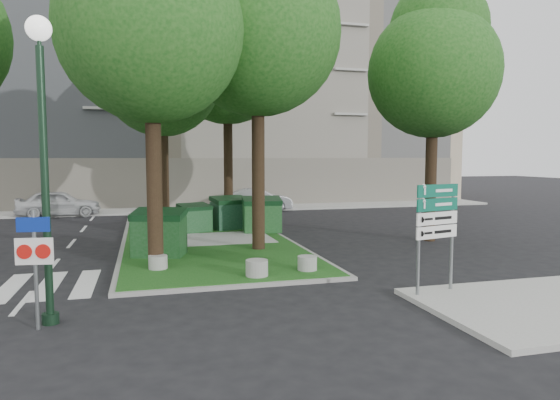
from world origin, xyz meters
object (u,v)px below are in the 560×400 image
object	(u,v)px
dumpster_b	(195,218)
bollard_mid	(257,268)
litter_bin	(252,218)
tree_median_near_left	(154,12)
car_white	(59,203)
tree_median_mid	(163,66)
tree_median_far	(229,52)
bollard_right	(307,263)
tree_median_near_right	(260,16)
car_silver	(258,200)
dumpster_c	(230,213)
tree_street_right	(435,60)
dumpster_a	(159,233)
dumpster_d	(262,215)
traffic_sign_pole	(35,253)
directional_sign	(436,221)
street_lamp	(43,134)
bollard_left	(158,262)

from	to	relation	value
dumpster_b	bollard_mid	bearing A→B (deg)	-105.39
dumpster_b	litter_bin	distance (m)	3.05
tree_median_near_left	car_white	size ratio (longest dim) A/B	2.43
tree_median_near_left	dumpster_b	world-z (taller)	tree_median_near_left
tree_median_mid	bollard_mid	distance (m)	10.92
tree_median_far	bollard_right	bearing A→B (deg)	-88.42
tree_median_near_right	bollard_right	bearing A→B (deg)	-82.02
litter_bin	car_silver	distance (m)	7.32
car_white	dumpster_c	bearing A→B (deg)	-137.13
tree_street_right	dumpster_a	distance (m)	12.14
dumpster_d	traffic_sign_pole	xyz separation A→B (m)	(-6.80, -10.24, 0.64)
dumpster_c	dumpster_d	size ratio (longest dim) A/B	1.04
dumpster_c	car_silver	distance (m)	8.42
directional_sign	dumpster_a	bearing A→B (deg)	121.20
tree_median_near_left	tree_median_near_right	size ratio (longest dim) A/B	0.92
tree_median_near_right	directional_sign	size ratio (longest dim) A/B	4.51
tree_street_right	dumpster_c	distance (m)	10.50
tree_median_mid	bollard_right	world-z (taller)	tree_median_mid
tree_median_near_right	litter_bin	size ratio (longest dim) A/B	17.41
bollard_mid	car_white	bearing A→B (deg)	113.91
dumpster_c	tree_median_mid	bearing A→B (deg)	173.48
tree_median_mid	street_lamp	xyz separation A→B (m)	(-2.72, -10.75, -3.24)
dumpster_b	dumpster_d	world-z (taller)	dumpster_d
tree_median_mid	bollard_left	world-z (taller)	tree_median_mid
dumpster_a	bollard_right	size ratio (longest dim) A/B	3.48
dumpster_d	car_white	xyz separation A→B (m)	(-9.33, 9.10, -0.10)
traffic_sign_pole	directional_sign	bearing A→B (deg)	8.72
tree_median_mid	directional_sign	size ratio (longest dim) A/B	3.93
bollard_mid	car_silver	distance (m)	17.18
tree_median_near_right	tree_median_far	world-z (taller)	tree_median_far
tree_median_far	directional_sign	size ratio (longest dim) A/B	4.69
dumpster_b	car_white	world-z (taller)	car_white
car_white	car_silver	xyz separation A→B (m)	(11.22, 0.03, -0.05)
traffic_sign_pole	bollard_left	bearing A→B (deg)	69.56
dumpster_c	directional_sign	xyz separation A→B (m)	(2.93, -11.52, 0.99)
tree_median_near_left	street_lamp	bearing A→B (deg)	-117.54
tree_median_mid	tree_street_right	bearing A→B (deg)	-21.80
tree_median_near_right	directional_sign	bearing A→B (deg)	-67.70
dumpster_b	dumpster_c	size ratio (longest dim) A/B	0.86
tree_median_far	bollard_mid	size ratio (longest dim) A/B	19.92
tree_street_right	dumpster_b	world-z (taller)	tree_street_right
dumpster_a	car_silver	xyz separation A→B (m)	(6.24, 13.21, -0.17)
bollard_right	car_silver	size ratio (longest dim) A/B	0.13
tree_median_mid	tree_median_far	world-z (taller)	tree_median_far
tree_median_near_left	dumpster_d	distance (m)	9.68
dumpster_d	bollard_right	bearing A→B (deg)	-87.18
dumpster_b	car_silver	bearing A→B (deg)	39.99
tree_median_near_right	street_lamp	world-z (taller)	tree_median_near_right
tree_median_far	tree_median_mid	bearing A→B (deg)	-136.85
litter_bin	street_lamp	size ratio (longest dim) A/B	0.11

